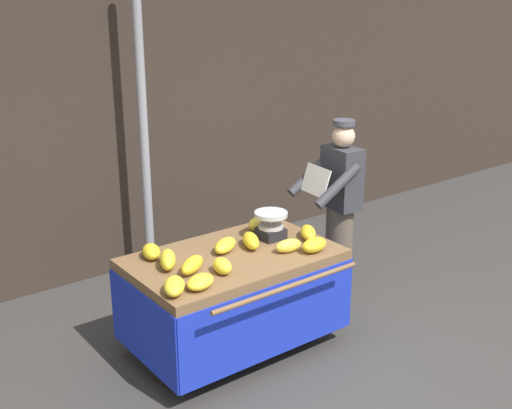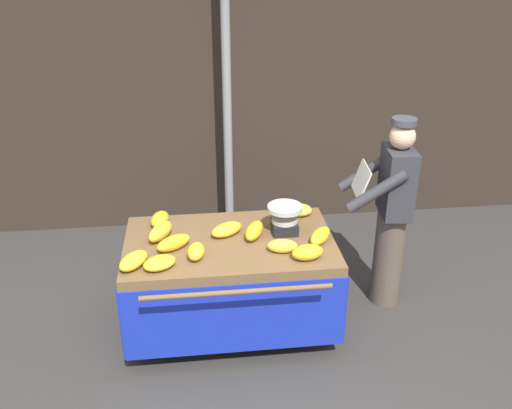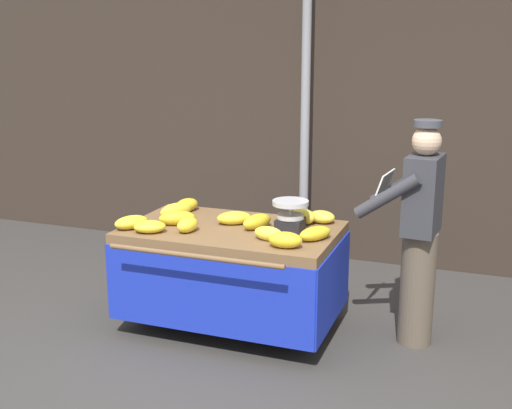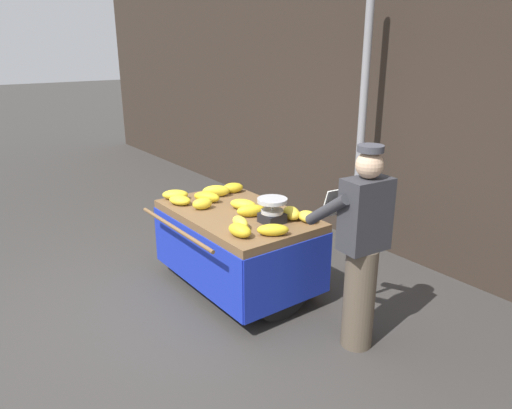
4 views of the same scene
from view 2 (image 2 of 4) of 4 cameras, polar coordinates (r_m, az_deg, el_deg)
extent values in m
plane|color=#383533|center=(4.18, -0.65, -20.05)|extent=(60.00, 60.00, 0.00)
cube|color=#332821|center=(6.05, -3.93, 14.75)|extent=(16.00, 0.24, 3.71)
cylinder|color=gray|center=(5.64, -3.00, 10.96)|extent=(0.09, 0.09, 3.13)
cube|color=brown|center=(4.40, -2.72, -4.17)|extent=(1.64, 1.00, 0.08)
cylinder|color=black|center=(4.65, -11.88, -9.23)|extent=(0.05, 0.75, 0.75)
cylinder|color=#B7B7BC|center=(4.65, -12.26, -9.24)|extent=(0.01, 0.13, 0.13)
cylinder|color=black|center=(4.73, 6.49, -8.15)|extent=(0.05, 0.75, 0.75)
cylinder|color=#B7B7BC|center=(4.73, 6.85, -8.12)|extent=(0.01, 0.13, 0.13)
cylinder|color=#4C4742|center=(4.98, -2.98, -5.99)|extent=(0.05, 0.05, 0.77)
cube|color=#192DB2|center=(4.17, -2.09, -11.65)|extent=(1.64, 0.02, 0.60)
cube|color=#192DB2|center=(5.00, -3.07, -4.70)|extent=(1.64, 0.02, 0.60)
cube|color=#192DB2|center=(4.61, -12.98, -8.34)|extent=(0.02, 1.00, 0.60)
cube|color=#192DB2|center=(4.70, 7.51, -7.15)|extent=(0.02, 1.00, 0.60)
cylinder|color=brown|center=(3.81, -1.94, -8.97)|extent=(1.32, 0.04, 0.04)
cube|color=black|center=(4.48, 2.94, -2.32)|extent=(0.20, 0.20, 0.09)
cylinder|color=#B7B7BC|center=(4.44, 2.97, -1.18)|extent=(0.02, 0.02, 0.11)
cylinder|color=#B7B7BC|center=(4.41, 2.99, -0.34)|extent=(0.28, 0.28, 0.04)
cylinder|color=#B7B7BC|center=(4.45, 2.96, -1.59)|extent=(0.21, 0.21, 0.03)
ellipsoid|color=gold|center=(4.36, 6.60, -3.21)|extent=(0.26, 0.30, 0.10)
ellipsoid|color=yellow|center=(4.06, -9.86, -5.92)|extent=(0.29, 0.25, 0.09)
ellipsoid|color=gold|center=(4.40, -0.17, -2.70)|extent=(0.22, 0.31, 0.12)
ellipsoid|color=gold|center=(4.28, -8.45, -3.90)|extent=(0.31, 0.26, 0.11)
ellipsoid|color=yellow|center=(4.14, -6.17, -4.81)|extent=(0.16, 0.22, 0.12)
ellipsoid|color=yellow|center=(4.11, -12.46, -5.65)|extent=(0.27, 0.31, 0.10)
ellipsoid|color=yellow|center=(4.66, 3.02, -0.96)|extent=(0.24, 0.19, 0.12)
ellipsoid|color=yellow|center=(4.43, -3.02, -2.57)|extent=(0.31, 0.26, 0.11)
ellipsoid|color=yellow|center=(4.44, -9.75, -2.75)|extent=(0.25, 0.31, 0.13)
ellipsoid|color=gold|center=(4.12, 5.30, -4.90)|extent=(0.26, 0.18, 0.12)
ellipsoid|color=gold|center=(4.65, -9.83, -1.50)|extent=(0.20, 0.26, 0.11)
ellipsoid|color=yellow|center=(4.76, 4.47, -0.56)|extent=(0.24, 0.19, 0.10)
ellipsoid|color=yellow|center=(4.20, 2.73, -4.27)|extent=(0.24, 0.14, 0.11)
cylinder|color=brown|center=(5.07, 13.38, -5.33)|extent=(0.26, 0.26, 0.88)
cube|color=#333338|center=(4.75, 14.26, 2.25)|extent=(0.27, 0.40, 0.58)
sphere|color=#DBB28E|center=(4.61, 14.79, 6.76)|extent=(0.21, 0.21, 0.21)
cylinder|color=#3F3F47|center=(4.57, 14.97, 8.24)|extent=(0.20, 0.20, 0.05)
cylinder|color=#333338|center=(4.50, 12.31, 1.32)|extent=(0.48, 0.14, 0.37)
cylinder|color=#333338|center=(4.88, 11.26, 3.35)|extent=(0.48, 0.14, 0.37)
cube|color=silver|center=(4.67, 10.73, 2.48)|extent=(0.12, 0.35, 0.25)
camera|label=1|loc=(2.49, -96.68, -6.06)|focal=45.63mm
camera|label=3|loc=(2.31, 90.17, -21.33)|focal=44.83mm
camera|label=4|loc=(4.20, 64.22, 3.43)|focal=33.64mm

